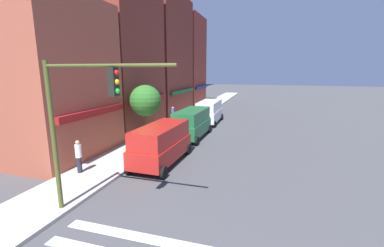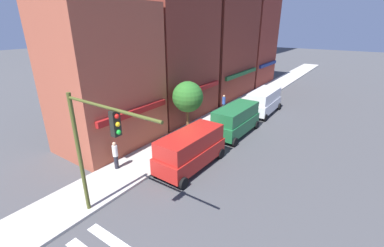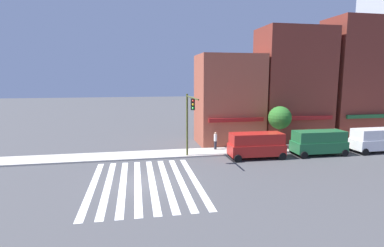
{
  "view_description": "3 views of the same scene",
  "coord_description": "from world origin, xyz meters",
  "px_view_note": "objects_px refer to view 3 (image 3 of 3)",
  "views": [
    {
      "loc": [
        -3.32,
        -1.28,
        5.51
      ],
      "look_at": [
        16.55,
        4.7,
        1.2
      ],
      "focal_mm": 24.0,
      "sensor_mm": 36.0,
      "label": 1
    },
    {
      "loc": [
        -1.28,
        -3.4,
        8.45
      ],
      "look_at": [
        12.26,
        6.0,
        2.0
      ],
      "focal_mm": 24.0,
      "sensor_mm": 36.0,
      "label": 2
    },
    {
      "loc": [
        -0.52,
        -20.36,
        7.25
      ],
      "look_at": [
        4.12,
        4.0,
        3.5
      ],
      "focal_mm": 28.0,
      "sensor_mm": 36.0,
      "label": 3
    }
  ],
  "objects_px": {
    "van_white": "(377,139)",
    "traffic_signal": "(189,115)",
    "van_green": "(319,142)",
    "van_red": "(256,145)",
    "pedestrian_blue_shirt": "(334,136)",
    "pedestrian_white_shirt": "(215,140)",
    "street_tree": "(280,118)"
  },
  "relations": [
    {
      "from": "traffic_signal",
      "to": "street_tree",
      "type": "distance_m",
      "value": 10.04
    },
    {
      "from": "van_white",
      "to": "van_red",
      "type": "bearing_deg",
      "value": 178.99
    },
    {
      "from": "pedestrian_blue_shirt",
      "to": "pedestrian_white_shirt",
      "type": "height_order",
      "value": "same"
    },
    {
      "from": "van_red",
      "to": "traffic_signal",
      "type": "bearing_deg",
      "value": 176.96
    },
    {
      "from": "van_red",
      "to": "van_green",
      "type": "distance_m",
      "value": 6.29
    },
    {
      "from": "van_green",
      "to": "pedestrian_blue_shirt",
      "type": "bearing_deg",
      "value": 39.79
    },
    {
      "from": "traffic_signal",
      "to": "pedestrian_white_shirt",
      "type": "xyz_separation_m",
      "value": [
        3.2,
        3.0,
        -2.98
      ]
    },
    {
      "from": "van_green",
      "to": "street_tree",
      "type": "xyz_separation_m",
      "value": [
        -2.67,
        2.8,
        2.0
      ]
    },
    {
      "from": "traffic_signal",
      "to": "van_white",
      "type": "relative_size",
      "value": 1.17
    },
    {
      "from": "pedestrian_blue_shirt",
      "to": "van_red",
      "type": "bearing_deg",
      "value": -75.88
    },
    {
      "from": "van_red",
      "to": "street_tree",
      "type": "distance_m",
      "value": 5.0
    },
    {
      "from": "van_green",
      "to": "street_tree",
      "type": "relative_size",
      "value": 1.17
    },
    {
      "from": "traffic_signal",
      "to": "van_white",
      "type": "height_order",
      "value": "traffic_signal"
    },
    {
      "from": "van_white",
      "to": "traffic_signal",
      "type": "bearing_deg",
      "value": 177.5
    },
    {
      "from": "van_green",
      "to": "pedestrian_white_shirt",
      "type": "distance_m",
      "value": 9.84
    },
    {
      "from": "pedestrian_blue_shirt",
      "to": "pedestrian_white_shirt",
      "type": "bearing_deg",
      "value": -94.44
    },
    {
      "from": "pedestrian_blue_shirt",
      "to": "street_tree",
      "type": "relative_size",
      "value": 0.41
    },
    {
      "from": "van_red",
      "to": "street_tree",
      "type": "height_order",
      "value": "street_tree"
    },
    {
      "from": "van_green",
      "to": "van_white",
      "type": "height_order",
      "value": "same"
    },
    {
      "from": "street_tree",
      "to": "traffic_signal",
      "type": "bearing_deg",
      "value": -166.64
    },
    {
      "from": "van_green",
      "to": "pedestrian_white_shirt",
      "type": "bearing_deg",
      "value": 160.17
    },
    {
      "from": "van_white",
      "to": "pedestrian_white_shirt",
      "type": "distance_m",
      "value": 15.94
    },
    {
      "from": "van_green",
      "to": "pedestrian_white_shirt",
      "type": "relative_size",
      "value": 2.84
    },
    {
      "from": "van_red",
      "to": "van_green",
      "type": "height_order",
      "value": "same"
    },
    {
      "from": "traffic_signal",
      "to": "pedestrian_white_shirt",
      "type": "relative_size",
      "value": 3.31
    },
    {
      "from": "van_white",
      "to": "street_tree",
      "type": "bearing_deg",
      "value": 161.73
    },
    {
      "from": "van_green",
      "to": "pedestrian_white_shirt",
      "type": "xyz_separation_m",
      "value": [
        -9.2,
        3.49,
        -0.21
      ]
    },
    {
      "from": "van_green",
      "to": "van_white",
      "type": "xyz_separation_m",
      "value": [
        6.35,
        0.0,
        0.0
      ]
    },
    {
      "from": "van_green",
      "to": "pedestrian_white_shirt",
      "type": "height_order",
      "value": "van_green"
    },
    {
      "from": "van_white",
      "to": "pedestrian_blue_shirt",
      "type": "bearing_deg",
      "value": 125.49
    },
    {
      "from": "van_red",
      "to": "van_white",
      "type": "xyz_separation_m",
      "value": [
        12.64,
        0.0,
        0.0
      ]
    },
    {
      "from": "van_red",
      "to": "pedestrian_blue_shirt",
      "type": "bearing_deg",
      "value": 18.84
    }
  ]
}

